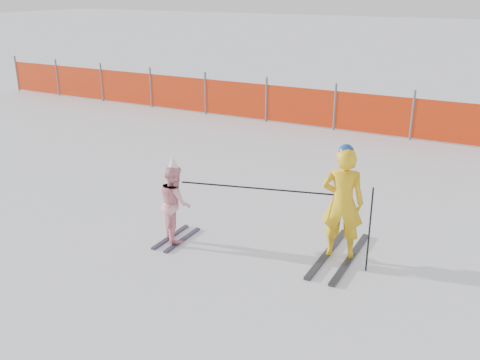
# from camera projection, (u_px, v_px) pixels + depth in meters

# --- Properties ---
(ground) EXTENTS (120.00, 120.00, 0.00)m
(ground) POSITION_uv_depth(u_px,v_px,m) (224.00, 255.00, 7.71)
(ground) COLOR white
(ground) RESTS_ON ground
(adult) EXTENTS (0.66, 1.66, 1.69)m
(adult) POSITION_uv_depth(u_px,v_px,m) (342.00, 203.00, 7.39)
(adult) COLOR black
(adult) RESTS_ON ground
(child) EXTENTS (0.71, 0.91, 1.35)m
(child) POSITION_uv_depth(u_px,v_px,m) (175.00, 202.00, 7.99)
(child) COLOR black
(child) RESTS_ON ground
(ski_poles) EXTENTS (2.72, 0.58, 1.22)m
(ski_poles) POSITION_uv_depth(u_px,v_px,m) (294.00, 202.00, 7.43)
(ski_poles) COLOR black
(ski_poles) RESTS_ON ground
(safety_fence) EXTENTS (15.83, 0.06, 1.25)m
(safety_fence) POSITION_uv_depth(u_px,v_px,m) (200.00, 95.00, 15.96)
(safety_fence) COLOR #595960
(safety_fence) RESTS_ON ground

